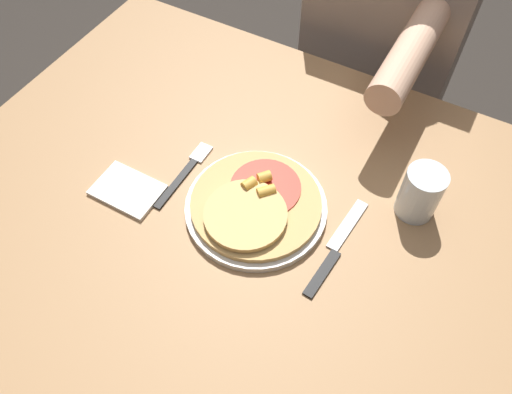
{
  "coord_description": "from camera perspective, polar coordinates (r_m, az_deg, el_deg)",
  "views": [
    {
      "loc": [
        0.28,
        -0.4,
        1.5
      ],
      "look_at": [
        0.04,
        0.05,
        0.78
      ],
      "focal_mm": 35.0,
      "sensor_mm": 36.0,
      "label": 1
    }
  ],
  "objects": [
    {
      "name": "plate",
      "position": [
        0.91,
        0.0,
        -1.2
      ],
      "size": [
        0.26,
        0.26,
        0.01
      ],
      "color": "silver",
      "rests_on": "dining_table"
    },
    {
      "name": "fork",
      "position": [
        0.98,
        -7.92,
        3.02
      ],
      "size": [
        0.03,
        0.18,
        0.0
      ],
      "color": "black",
      "rests_on": "dining_table"
    },
    {
      "name": "drinking_glass",
      "position": [
        0.92,
        18.29,
        0.44
      ],
      "size": [
        0.07,
        0.07,
        0.1
      ],
      "color": "silver",
      "rests_on": "dining_table"
    },
    {
      "name": "person_diner",
      "position": [
        1.37,
        14.42,
        17.12
      ],
      "size": [
        0.37,
        0.52,
        1.2
      ],
      "color": "#2D2D38",
      "rests_on": "ground_plane"
    },
    {
      "name": "pizza",
      "position": [
        0.89,
        -0.19,
        -0.84
      ],
      "size": [
        0.24,
        0.24,
        0.04
      ],
      "color": "tan",
      "rests_on": "plate"
    },
    {
      "name": "dining_table",
      "position": [
        0.99,
        -3.28,
        -5.96
      ],
      "size": [
        1.15,
        0.99,
        0.74
      ],
      "color": "#9E754C",
      "rests_on": "ground_plane"
    },
    {
      "name": "napkin",
      "position": [
        0.97,
        -14.46,
        0.78
      ],
      "size": [
        0.13,
        0.09,
        0.01
      ],
      "color": "silver",
      "rests_on": "dining_table"
    },
    {
      "name": "ground_plane",
      "position": [
        1.58,
        -2.14,
        -17.4
      ],
      "size": [
        8.0,
        8.0,
        0.0
      ],
      "primitive_type": "plane",
      "color": "#2D2823"
    },
    {
      "name": "knife",
      "position": [
        0.88,
        9.07,
        -5.77
      ],
      "size": [
        0.03,
        0.22,
        0.0
      ],
      "color": "black",
      "rests_on": "dining_table"
    }
  ]
}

